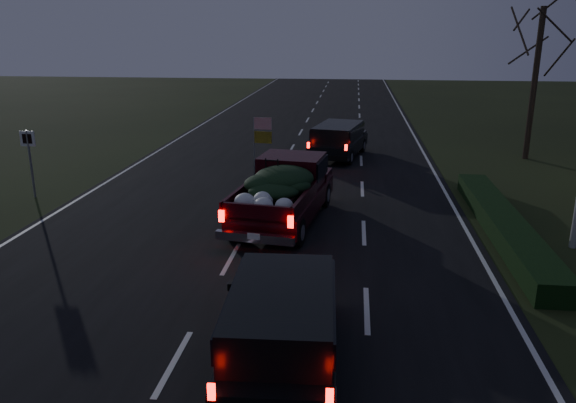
# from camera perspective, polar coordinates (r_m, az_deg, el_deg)

# --- Properties ---
(ground) EXTENTS (120.00, 120.00, 0.00)m
(ground) POSITION_cam_1_polar(r_m,az_deg,el_deg) (15.32, -5.82, -5.87)
(ground) COLOR black
(ground) RESTS_ON ground
(road_asphalt) EXTENTS (14.00, 120.00, 0.02)m
(road_asphalt) POSITION_cam_1_polar(r_m,az_deg,el_deg) (15.32, -5.82, -5.83)
(road_asphalt) COLOR black
(road_asphalt) RESTS_ON ground
(hedge_row) EXTENTS (1.00, 10.00, 0.60)m
(hedge_row) POSITION_cam_1_polar(r_m,az_deg,el_deg) (18.28, 21.01, -2.12)
(hedge_row) COLOR black
(hedge_row) RESTS_ON ground
(route_sign) EXTENTS (0.55, 0.08, 2.50)m
(route_sign) POSITION_cam_1_polar(r_m,az_deg,el_deg) (22.51, -24.79, 4.47)
(route_sign) COLOR gray
(route_sign) RESTS_ON ground
(bare_tree_far) EXTENTS (3.60, 3.60, 7.00)m
(bare_tree_far) POSITION_cam_1_polar(r_m,az_deg,el_deg) (29.01, 24.14, 14.15)
(bare_tree_far) COLOR black
(bare_tree_far) RESTS_ON ground
(pickup_truck) EXTENTS (2.93, 5.92, 2.98)m
(pickup_truck) POSITION_cam_1_polar(r_m,az_deg,el_deg) (17.92, -0.40, 1.40)
(pickup_truck) COLOR black
(pickup_truck) RESTS_ON ground
(lead_suv) EXTENTS (2.84, 4.94, 1.34)m
(lead_suv) POSITION_cam_1_polar(r_m,az_deg,el_deg) (27.38, 5.14, 6.54)
(lead_suv) COLOR black
(lead_suv) RESTS_ON ground
(rear_suv) EXTENTS (2.24, 4.61, 1.30)m
(rear_suv) POSITION_cam_1_polar(r_m,az_deg,el_deg) (10.23, -0.59, -11.85)
(rear_suv) COLOR black
(rear_suv) RESTS_ON ground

